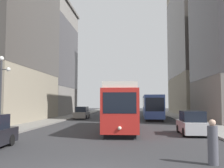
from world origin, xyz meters
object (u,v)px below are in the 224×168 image
Objects in this scene: parked_car_right_far at (192,124)px; lamp_post_left_near at (1,83)px; pedestrian_crossing_far at (213,144)px; streetcar at (122,107)px; parked_car_left_mid at (82,113)px; transit_bus at (152,106)px.

parked_car_right_far is 0.75× the size of lamp_post_left_near.
parked_car_right_far is 14.67m from lamp_post_left_near.
parked_car_right_far is at bearing 114.98° from pedestrian_crossing_far.
parked_car_right_far is (5.50, -2.78, -1.26)m from streetcar.
parked_car_left_mid is at bearing 112.56° from streetcar.
parked_car_right_far is (1.66, -18.47, -1.10)m from transit_bus.
streetcar is at bearing -67.71° from parked_car_left_mid.
streetcar is 2.19× the size of lamp_post_left_near.
transit_bus reaches higher than pedestrian_crossing_far.
transit_bus is at bearing 123.66° from pedestrian_crossing_far.
transit_bus is 2.66× the size of parked_car_left_mid.
parked_car_right_far is at bearing -57.42° from parked_car_left_mid.
streetcar reaches higher than parked_car_left_mid.
streetcar is 6.29m from parked_car_right_far.
lamp_post_left_near reaches higher than pedestrian_crossing_far.
streetcar reaches higher than pedestrian_crossing_far.
parked_car_left_mid and parked_car_right_far have the same top height.
lamp_post_left_near is at bearing 10.37° from parked_car_right_far.
parked_car_right_far is 9.73m from pedestrian_crossing_far.
lamp_post_left_near is at bearing -119.68° from transit_bus.
pedestrian_crossing_far is (10.89, -27.96, -0.01)m from parked_car_left_mid.
parked_car_left_mid is at bearing 84.75° from lamp_post_left_near.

